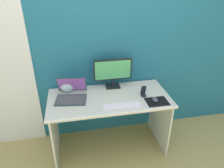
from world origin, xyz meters
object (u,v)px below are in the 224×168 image
object	(u,v)px
keyboard_external	(122,106)
mouse	(155,100)
laptop	(71,95)
fishbowl	(67,86)
phone_in_dock	(143,92)
monitor	(113,72)

from	to	relation	value
keyboard_external	mouse	world-z (taller)	mouse
laptop	keyboard_external	size ratio (longest dim) A/B	0.94
fishbowl	laptop	bearing A→B (deg)	-75.63
mouse	keyboard_external	bearing A→B (deg)	-167.93
fishbowl	phone_in_dock	size ratio (longest dim) A/B	1.15
monitor	phone_in_dock	bearing A→B (deg)	-43.06
monitor	fishbowl	bearing A→B (deg)	-178.91
keyboard_external	mouse	bearing A→B (deg)	3.89
laptop	fishbowl	distance (m)	0.17
phone_in_dock	mouse	bearing A→B (deg)	-55.41
monitor	laptop	xyz separation A→B (m)	(-0.52, -0.18, -0.16)
laptop	mouse	xyz separation A→B (m)	(0.93, -0.25, -0.03)
fishbowl	mouse	size ratio (longest dim) A/B	1.59
fishbowl	keyboard_external	world-z (taller)	fishbowl
laptop	phone_in_dock	xyz separation A→B (m)	(0.83, -0.11, 0.00)
keyboard_external	fishbowl	bearing A→B (deg)	142.27
mouse	phone_in_dock	xyz separation A→B (m)	(-0.09, 0.14, 0.03)
fishbowl	keyboard_external	bearing A→B (deg)	-37.48
fishbowl	mouse	distance (m)	1.06
keyboard_external	phone_in_dock	bearing A→B (deg)	28.95
fishbowl	keyboard_external	size ratio (longest dim) A/B	0.39
mouse	phone_in_dock	size ratio (longest dim) A/B	0.73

